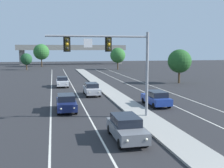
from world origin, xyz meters
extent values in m
cube|color=#9E9B93|center=(0.00, 18.00, 0.07)|extent=(2.40, 110.00, 0.15)
cube|color=silver|center=(-4.70, 25.00, 0.00)|extent=(0.14, 100.00, 0.01)
cube|color=silver|center=(4.70, 25.00, 0.00)|extent=(0.14, 100.00, 0.01)
cube|color=silver|center=(-8.00, 25.00, 0.00)|extent=(0.14, 100.00, 0.01)
cube|color=silver|center=(8.00, 25.00, 0.00)|extent=(0.14, 100.00, 0.01)
cylinder|color=gray|center=(0.20, 14.74, 3.75)|extent=(0.24, 0.24, 7.20)
cylinder|color=gray|center=(-4.02, 14.74, 6.95)|extent=(8.45, 0.16, 0.16)
cube|color=black|center=(-3.17, 14.78, 6.30)|extent=(0.56, 0.06, 1.20)
cube|color=#38330F|center=(-3.17, 14.74, 6.30)|extent=(0.32, 0.32, 1.00)
sphere|color=#282828|center=(-3.17, 14.57, 6.62)|extent=(0.22, 0.22, 0.22)
sphere|color=#F2A819|center=(-3.17, 14.57, 6.30)|extent=(0.22, 0.22, 0.22)
sphere|color=#282828|center=(-3.17, 14.57, 5.98)|extent=(0.22, 0.22, 0.22)
cube|color=black|center=(-6.55, 14.78, 6.30)|extent=(0.56, 0.06, 1.20)
cube|color=#38330F|center=(-6.55, 14.74, 6.30)|extent=(0.32, 0.32, 1.00)
sphere|color=#282828|center=(-6.55, 14.57, 6.62)|extent=(0.22, 0.22, 0.22)
sphere|color=#F2A819|center=(-6.55, 14.57, 6.30)|extent=(0.22, 0.22, 0.22)
sphere|color=#282828|center=(-6.55, 14.57, 5.98)|extent=(0.22, 0.22, 0.22)
cube|color=white|center=(-4.86, 14.72, 6.40)|extent=(0.70, 0.04, 0.70)
cube|color=slate|center=(-3.11, 9.24, 0.67)|extent=(1.82, 4.41, 0.70)
cube|color=black|center=(-3.11, 9.46, 1.30)|extent=(1.59, 2.38, 0.56)
sphere|color=#EAE5C6|center=(-2.53, 7.06, 0.72)|extent=(0.18, 0.18, 0.18)
sphere|color=#EAE5C6|center=(-3.68, 7.05, 0.72)|extent=(0.18, 0.18, 0.18)
cylinder|color=black|center=(-2.31, 7.74, 0.32)|extent=(0.22, 0.64, 0.64)
cylinder|color=black|center=(-3.91, 7.73, 0.32)|extent=(0.22, 0.64, 0.64)
cylinder|color=black|center=(-2.32, 10.74, 0.32)|extent=(0.22, 0.64, 0.64)
cylinder|color=black|center=(-3.92, 10.73, 0.32)|extent=(0.22, 0.64, 0.64)
cube|color=#141E4C|center=(-6.53, 18.60, 0.67)|extent=(1.80, 4.40, 0.70)
cube|color=black|center=(-6.53, 18.82, 1.30)|extent=(1.59, 2.38, 0.56)
sphere|color=#EAE5C6|center=(-5.95, 16.42, 0.72)|extent=(0.18, 0.18, 0.18)
sphere|color=#EAE5C6|center=(-7.11, 16.42, 0.72)|extent=(0.18, 0.18, 0.18)
cylinder|color=black|center=(-5.73, 17.10, 0.32)|extent=(0.22, 0.64, 0.64)
cylinder|color=black|center=(-7.33, 17.10, 0.32)|extent=(0.22, 0.64, 0.64)
cylinder|color=black|center=(-5.73, 20.10, 0.32)|extent=(0.22, 0.64, 0.64)
cylinder|color=black|center=(-7.33, 20.10, 0.32)|extent=(0.22, 0.64, 0.64)
cube|color=#B7B7BC|center=(-2.87, 27.15, 0.67)|extent=(1.82, 4.41, 0.70)
cube|color=black|center=(-2.86, 27.37, 1.30)|extent=(1.59, 2.38, 0.56)
sphere|color=#EAE5C6|center=(-2.30, 24.97, 0.72)|extent=(0.18, 0.18, 0.18)
sphere|color=#EAE5C6|center=(-3.45, 24.97, 0.72)|extent=(0.18, 0.18, 0.18)
cylinder|color=black|center=(-2.07, 25.65, 0.32)|extent=(0.22, 0.64, 0.64)
cylinder|color=black|center=(-3.67, 25.65, 0.32)|extent=(0.22, 0.64, 0.64)
cylinder|color=black|center=(-2.06, 28.65, 0.32)|extent=(0.22, 0.64, 0.64)
cylinder|color=black|center=(-3.66, 28.65, 0.32)|extent=(0.22, 0.64, 0.64)
cube|color=silver|center=(-6.29, 36.23, 0.67)|extent=(1.82, 4.41, 0.70)
cube|color=black|center=(-6.29, 36.45, 1.30)|extent=(1.59, 2.38, 0.56)
sphere|color=#EAE5C6|center=(-5.72, 34.05, 0.72)|extent=(0.18, 0.18, 0.18)
sphere|color=#EAE5C6|center=(-6.87, 34.06, 0.72)|extent=(0.18, 0.18, 0.18)
cylinder|color=black|center=(-5.49, 34.73, 0.32)|extent=(0.22, 0.64, 0.64)
cylinder|color=black|center=(-7.09, 34.74, 0.32)|extent=(0.22, 0.64, 0.64)
cylinder|color=black|center=(-5.48, 37.73, 0.32)|extent=(0.22, 0.64, 0.64)
cylinder|color=black|center=(-7.08, 37.74, 0.32)|extent=(0.22, 0.64, 0.64)
cube|color=navy|center=(2.82, 19.16, 0.67)|extent=(1.91, 4.45, 0.70)
cube|color=black|center=(2.82, 18.95, 1.30)|extent=(1.65, 2.42, 0.56)
sphere|color=#EAE5C6|center=(2.18, 21.33, 0.72)|extent=(0.18, 0.18, 0.18)
sphere|color=#EAE5C6|center=(3.33, 21.36, 0.72)|extent=(0.18, 0.18, 0.18)
cylinder|color=black|center=(1.98, 20.64, 0.32)|extent=(0.24, 0.65, 0.64)
cylinder|color=black|center=(3.58, 20.69, 0.32)|extent=(0.24, 0.65, 0.64)
cylinder|color=black|center=(2.06, 17.64, 0.32)|extent=(0.24, 0.65, 0.64)
cylinder|color=black|center=(3.65, 17.69, 0.32)|extent=(0.24, 0.65, 0.64)
cube|color=gray|center=(0.00, 102.19, 6.20)|extent=(42.40, 6.40, 1.10)
cube|color=gray|center=(0.00, 99.19, 7.20)|extent=(42.40, 0.36, 0.90)
cube|color=gray|center=(-19.20, 102.19, 2.83)|extent=(1.80, 2.40, 5.65)
cube|color=gray|center=(19.20, 102.19, 2.83)|extent=(1.80, 2.40, 5.65)
cylinder|color=#4C3823|center=(10.97, 70.43, 1.22)|extent=(0.36, 0.36, 2.43)
sphere|color=#2D6B2D|center=(10.97, 70.43, 4.21)|extent=(4.44, 4.44, 4.44)
cylinder|color=#4C3823|center=(13.92, 36.52, 1.12)|extent=(0.36, 0.36, 2.24)
sphere|color=#235623|center=(13.92, 36.52, 3.88)|extent=(4.10, 4.10, 4.10)
cylinder|color=#4C3823|center=(-11.46, 89.41, 1.47)|extent=(0.36, 0.36, 2.94)
sphere|color=#2D6B2D|center=(-11.46, 89.41, 5.09)|extent=(5.37, 5.37, 5.37)
cylinder|color=#4C3823|center=(-15.17, 75.05, 0.91)|extent=(0.36, 0.36, 1.82)
sphere|color=#1E4C28|center=(-15.17, 75.05, 3.16)|extent=(3.34, 3.34, 3.34)
camera|label=1|loc=(-7.69, -7.35, 5.88)|focal=43.57mm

